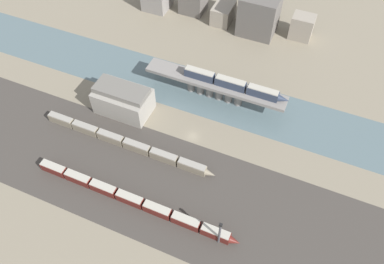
% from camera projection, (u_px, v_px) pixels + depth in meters
% --- Properties ---
extents(ground_plane, '(400.00, 400.00, 0.00)m').
position_uv_depth(ground_plane, '(193.00, 136.00, 142.69)').
color(ground_plane, gray).
extents(railbed_yard, '(280.00, 42.00, 0.01)m').
position_uv_depth(railbed_yard, '(165.00, 187.00, 128.97)').
color(railbed_yard, '#423D38').
rests_on(railbed_yard, ground).
extents(river_water, '(320.00, 24.92, 0.01)m').
position_uv_depth(river_water, '(214.00, 96.00, 155.79)').
color(river_water, slate).
rests_on(river_water, ground).
extents(bridge, '(58.79, 7.82, 8.07)m').
position_uv_depth(bridge, '(215.00, 86.00, 151.23)').
color(bridge, gray).
rests_on(bridge, ground).
extents(train_on_bridge, '(42.88, 3.13, 3.86)m').
position_uv_depth(train_on_bridge, '(234.00, 84.00, 146.07)').
color(train_on_bridge, '#2D384C').
rests_on(train_on_bridge, bridge).
extents(train_yard_near, '(73.77, 2.88, 3.62)m').
position_uv_depth(train_yard_near, '(133.00, 200.00, 123.78)').
color(train_yard_near, '#5B1E19').
rests_on(train_yard_near, ground).
extents(train_yard_mid, '(69.41, 2.70, 3.68)m').
position_uv_depth(train_yard_mid, '(126.00, 143.00, 138.40)').
color(train_yard_mid, gray).
rests_on(train_yard_mid, ground).
extents(warehouse_building, '(21.50, 13.21, 12.02)m').
position_uv_depth(warehouse_building, '(123.00, 100.00, 146.78)').
color(warehouse_building, '#9E998E').
rests_on(warehouse_building, ground).
extents(signal_tower, '(1.00, 0.73, 12.72)m').
position_uv_depth(signal_tower, '(220.00, 233.00, 111.67)').
color(signal_tower, '#4C4C51').
rests_on(signal_tower, ground).
extents(city_block_center, '(9.25, 13.35, 8.82)m').
position_uv_depth(city_block_center, '(223.00, 13.00, 185.09)').
color(city_block_center, gray).
rests_on(city_block_center, ground).
extents(city_block_right, '(17.39, 15.86, 19.29)m').
position_uv_depth(city_block_right, '(259.00, 14.00, 175.80)').
color(city_block_right, '#605B56').
rests_on(city_block_right, ground).
extents(city_block_far_right, '(10.22, 8.30, 11.49)m').
position_uv_depth(city_block_far_right, '(302.00, 27.00, 175.98)').
color(city_block_far_right, gray).
rests_on(city_block_far_right, ground).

